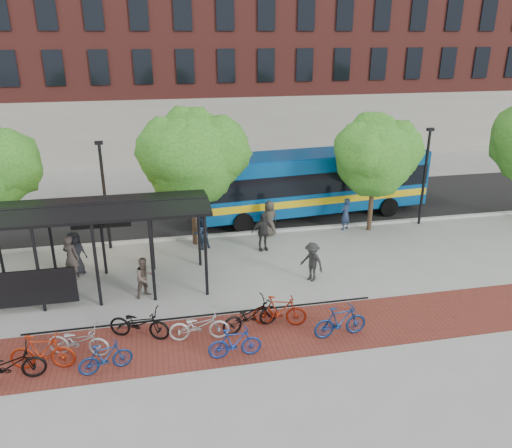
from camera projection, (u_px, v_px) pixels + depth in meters
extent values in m
plane|color=#9E9E99|center=(271.00, 267.00, 21.77)|extent=(160.00, 160.00, 0.00)
cube|color=black|center=(240.00, 208.00, 29.08)|extent=(160.00, 8.00, 0.01)
cube|color=#B7B7B2|center=(253.00, 232.00, 25.40)|extent=(160.00, 0.25, 0.12)
cube|color=maroon|center=(247.00, 336.00, 16.82)|extent=(24.00, 3.00, 0.01)
cube|color=black|center=(206.00, 326.00, 17.40)|extent=(12.00, 0.05, 0.95)
cube|color=maroon|center=(315.00, 27.00, 43.83)|extent=(55.00, 14.00, 20.00)
cylinder|color=black|center=(38.00, 270.00, 17.78)|extent=(0.12, 0.12, 3.30)
cylinder|color=black|center=(51.00, 241.00, 20.25)|extent=(0.12, 0.12, 3.30)
cylinder|color=black|center=(96.00, 265.00, 18.16)|extent=(0.12, 0.12, 3.30)
cylinder|color=black|center=(102.00, 238.00, 20.63)|extent=(0.12, 0.12, 3.30)
cylinder|color=black|center=(152.00, 261.00, 18.54)|extent=(0.12, 0.12, 3.30)
cylinder|color=black|center=(152.00, 234.00, 21.01)|extent=(0.12, 0.12, 3.30)
cylinder|color=black|center=(206.00, 256.00, 18.92)|extent=(0.12, 0.12, 3.30)
cylinder|color=black|center=(199.00, 230.00, 21.39)|extent=(0.12, 0.12, 3.30)
cube|color=black|center=(11.00, 290.00, 17.78)|extent=(4.50, 0.08, 1.40)
cube|color=black|center=(63.00, 215.00, 17.92)|extent=(10.60, 1.65, 0.29)
cube|color=black|center=(69.00, 203.00, 19.20)|extent=(10.60, 1.65, 0.29)
cube|color=black|center=(73.00, 207.00, 19.98)|extent=(9.00, 0.10, 0.40)
cube|color=black|center=(101.00, 220.00, 20.45)|extent=(2.40, 0.12, 0.70)
cube|color=#FF7200|center=(101.00, 219.00, 20.52)|extent=(2.20, 0.02, 0.55)
sphere|color=#21691C|center=(4.00, 165.00, 21.35)|extent=(3.20, 3.20, 3.20)
cylinder|color=#382619|center=(194.00, 219.00, 23.76)|extent=(0.24, 0.24, 2.52)
sphere|color=#21691C|center=(191.00, 159.00, 22.71)|extent=(4.20, 4.20, 4.20)
sphere|color=#21691C|center=(214.00, 150.00, 22.98)|extent=(3.36, 3.36, 3.36)
sphere|color=#21691C|center=(173.00, 153.00, 22.13)|extent=(3.15, 3.15, 3.15)
sphere|color=#21691C|center=(192.00, 140.00, 22.81)|extent=(2.94, 2.94, 2.94)
cylinder|color=#382619|center=(370.00, 209.00, 25.51)|extent=(0.24, 0.24, 2.27)
sphere|color=#21691C|center=(375.00, 158.00, 24.56)|extent=(3.80, 3.80, 3.80)
sphere|color=#21691C|center=(392.00, 151.00, 24.81)|extent=(3.04, 3.04, 3.04)
sphere|color=#21691C|center=(364.00, 152.00, 23.99)|extent=(2.85, 2.85, 2.85)
sphere|color=#21691C|center=(375.00, 140.00, 24.65)|extent=(2.66, 2.66, 2.66)
cylinder|color=black|center=(105.00, 198.00, 22.84)|extent=(0.14, 0.14, 5.00)
cube|color=black|center=(99.00, 143.00, 21.92)|extent=(0.35, 0.20, 0.15)
cylinder|color=black|center=(424.00, 179.00, 25.86)|extent=(0.14, 0.14, 5.00)
cube|color=black|center=(430.00, 129.00, 24.95)|extent=(0.35, 0.20, 0.15)
cube|color=#07488C|center=(310.00, 181.00, 27.28)|extent=(13.33, 4.05, 3.01)
cube|color=black|center=(310.00, 177.00, 27.19)|extent=(13.07, 4.07, 1.09)
cube|color=yellow|center=(309.00, 194.00, 27.55)|extent=(13.20, 4.09, 0.38)
cube|color=#07488C|center=(311.00, 155.00, 26.76)|extent=(13.04, 3.74, 0.20)
cylinder|color=black|center=(243.00, 223.00, 25.39)|extent=(1.07, 0.40, 1.05)
cylinder|color=black|center=(229.00, 206.00, 27.93)|extent=(1.07, 0.40, 1.05)
cylinder|color=black|center=(389.00, 207.00, 27.69)|extent=(1.07, 0.40, 1.05)
cylinder|color=black|center=(364.00, 192.00, 30.23)|extent=(1.07, 0.40, 1.05)
imported|color=black|center=(7.00, 366.00, 14.44)|extent=(2.17, 1.04, 1.10)
imported|color=#9E270E|center=(42.00, 352.00, 15.01)|extent=(2.03, 0.84, 1.18)
imported|color=#A5A6A8|center=(78.00, 341.00, 15.67)|extent=(2.10, 1.22, 1.05)
imported|color=navy|center=(105.00, 357.00, 14.94)|extent=(1.68, 0.83, 0.97)
imported|color=black|center=(139.00, 323.00, 16.57)|extent=(2.21, 1.44, 1.10)
imported|color=#BABABD|center=(199.00, 326.00, 16.49)|extent=(2.04, 0.84, 1.05)
imported|color=navy|center=(235.00, 343.00, 15.59)|extent=(1.71, 0.49, 1.02)
imported|color=black|center=(250.00, 315.00, 17.02)|extent=(2.27, 1.36, 1.13)
imported|color=maroon|center=(280.00, 311.00, 17.29)|extent=(1.95, 1.00, 1.13)
imported|color=navy|center=(340.00, 321.00, 16.65)|extent=(1.91, 0.67, 1.13)
imported|color=black|center=(75.00, 253.00, 20.84)|extent=(1.10, 1.10, 1.93)
imported|color=#443B36|center=(71.00, 257.00, 20.46)|extent=(0.84, 0.75, 1.93)
imported|color=#1A283E|center=(202.00, 233.00, 23.40)|extent=(0.94, 0.85, 1.59)
imported|color=#2A2A2A|center=(263.00, 232.00, 23.20)|extent=(1.13, 0.59, 1.85)
imported|color=#39352E|center=(269.00, 218.00, 24.91)|extent=(1.02, 0.82, 1.81)
imported|color=#21314E|center=(345.00, 214.00, 25.68)|extent=(0.74, 0.66, 1.70)
imported|color=brown|center=(145.00, 277.00, 19.10)|extent=(1.00, 0.93, 1.63)
imported|color=#242424|center=(312.00, 262.00, 20.35)|extent=(1.13, 1.24, 1.67)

